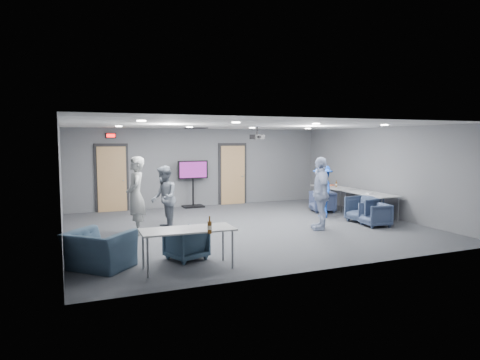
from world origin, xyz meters
name	(u,v)px	position (x,y,z in m)	size (l,w,h in m)	color
floor	(245,227)	(0.00, 0.00, 0.00)	(9.00, 9.00, 0.00)	#383B3F
ceiling	(246,125)	(0.00, 0.00, 2.70)	(9.00, 9.00, 0.00)	white
wall_back	(200,167)	(0.00, 4.00, 1.35)	(9.00, 0.02, 2.70)	slate
wall_front	(334,194)	(0.00, -4.00, 1.35)	(9.00, 0.02, 2.70)	slate
wall_left	(61,183)	(-4.50, 0.00, 1.35)	(0.02, 8.00, 2.70)	slate
wall_right	(381,172)	(4.50, 0.00, 1.35)	(0.02, 8.00, 2.70)	slate
door_left	(112,179)	(-3.00, 3.95, 1.07)	(1.06, 0.17, 2.24)	black
door_right	(233,175)	(1.20, 3.95, 1.07)	(1.06, 0.17, 2.24)	black
exit_sign	(111,136)	(-3.00, 3.93, 2.45)	(0.32, 0.08, 0.16)	black
hvac_diffuser	(196,128)	(-0.50, 2.80, 2.69)	(0.60, 0.60, 0.03)	black
downlights	(246,126)	(0.00, 0.00, 2.68)	(6.18, 3.78, 0.02)	white
person_a	(136,196)	(-2.84, 0.17, 0.96)	(0.70, 0.46, 1.92)	gray
person_b	(164,198)	(-2.08, 0.46, 0.83)	(0.81, 0.63, 1.66)	slate
person_c	(321,193)	(1.67, -1.01, 0.94)	(1.10, 0.46, 1.88)	#ABBBDC
person_d	(323,191)	(2.70, 0.44, 0.80)	(1.03, 0.59, 1.59)	#1C48B8
chair_right_a	(322,202)	(3.23, 1.24, 0.34)	(0.72, 0.74, 0.67)	#3A4565
chair_right_b	(364,209)	(3.35, -0.66, 0.36)	(0.78, 0.80, 0.73)	#334059
chair_right_c	(375,215)	(3.25, -1.26, 0.31)	(0.66, 0.68, 0.62)	#394663
chair_front_a	(186,243)	(-2.29, -2.40, 0.31)	(0.67, 0.69, 0.63)	#384E61
chair_front_b	(99,250)	(-3.90, -2.40, 0.34)	(1.06, 0.93, 0.69)	#3A4F64
table_right_a	(333,188)	(4.00, 1.74, 0.68)	(0.74, 1.76, 0.73)	#A3A5A8
table_right_b	(371,195)	(4.00, -0.16, 0.69)	(0.75, 1.81, 0.73)	#A3A5A8
table_front_left	(188,231)	(-2.42, -3.00, 0.68)	(1.70, 0.75, 0.73)	#A3A5A8
bottle_front	(210,227)	(-2.18, -3.51, 0.84)	(0.08, 0.08, 0.30)	#5E3710
bottle_right	(336,184)	(4.08, 1.69, 0.81)	(0.06, 0.06, 0.23)	#5E3710
snack_box	(332,185)	(4.15, 2.05, 0.75)	(0.18, 0.12, 0.04)	#C75631
wrapper	(370,194)	(3.82, -0.34, 0.75)	(0.19, 0.13, 0.04)	silver
tv_stand	(193,181)	(-0.35, 3.75, 0.91)	(1.05, 0.50, 1.61)	black
projector	(257,137)	(0.79, 0.97, 2.40)	(0.39, 0.36, 0.36)	black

